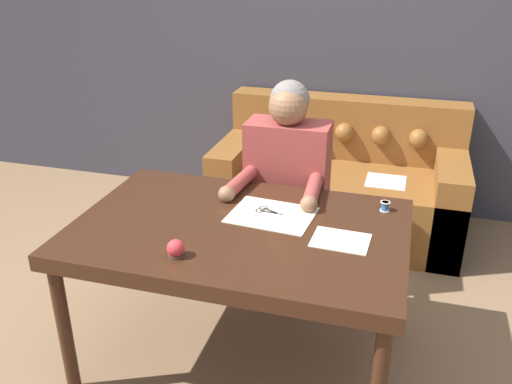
{
  "coord_description": "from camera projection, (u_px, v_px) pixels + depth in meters",
  "views": [
    {
      "loc": [
        0.58,
        -1.95,
        1.82
      ],
      "look_at": [
        -0.03,
        0.17,
        0.82
      ],
      "focal_mm": 38.0,
      "sensor_mm": 36.0,
      "label": 1
    }
  ],
  "objects": [
    {
      "name": "pattern_paper_offcut",
      "position": [
        341.0,
        240.0,
        2.22
      ],
      "size": [
        0.24,
        0.19,
        0.0
      ],
      "color": "beige",
      "rests_on": "dining_table"
    },
    {
      "name": "scissors",
      "position": [
        273.0,
        213.0,
        2.45
      ],
      "size": [
        0.25,
        0.13,
        0.01
      ],
      "color": "silver",
      "rests_on": "dining_table"
    },
    {
      "name": "person",
      "position": [
        287.0,
        192.0,
        2.91
      ],
      "size": [
        0.48,
        0.59,
        1.22
      ],
      "color": "#33281E",
      "rests_on": "ground_plane"
    },
    {
      "name": "ground_plane",
      "position": [
        253.0,
        362.0,
        2.6
      ],
      "size": [
        16.0,
        16.0,
        0.0
      ],
      "primitive_type": "plane",
      "color": "#846647"
    },
    {
      "name": "pattern_paper_main",
      "position": [
        272.0,
        215.0,
        2.43
      ],
      "size": [
        0.39,
        0.32,
        0.0
      ],
      "color": "beige",
      "rests_on": "dining_table"
    },
    {
      "name": "wall_back",
      "position": [
        331.0,
        29.0,
        3.77
      ],
      "size": [
        8.0,
        0.06,
        2.6
      ],
      "color": "#383842",
      "rests_on": "ground_plane"
    },
    {
      "name": "dining_table",
      "position": [
        240.0,
        239.0,
        2.37
      ],
      "size": [
        1.43,
        0.95,
        0.72
      ],
      "color": "#381E11",
      "rests_on": "ground_plane"
    },
    {
      "name": "couch",
      "position": [
        339.0,
        185.0,
        3.77
      ],
      "size": [
        1.64,
        0.85,
        0.87
      ],
      "color": "brown",
      "rests_on": "ground_plane"
    },
    {
      "name": "thread_spool",
      "position": [
        385.0,
        206.0,
        2.46
      ],
      "size": [
        0.04,
        0.04,
        0.05
      ],
      "color": "#3366B2",
      "rests_on": "dining_table"
    },
    {
      "name": "pin_cushion",
      "position": [
        176.0,
        249.0,
        2.09
      ],
      "size": [
        0.07,
        0.07,
        0.07
      ],
      "color": "#4C3828",
      "rests_on": "dining_table"
    }
  ]
}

